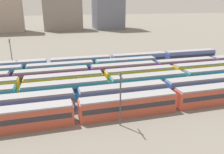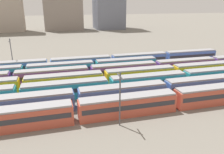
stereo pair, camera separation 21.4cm
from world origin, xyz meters
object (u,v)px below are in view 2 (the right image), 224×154
object	(u,v)px
train_track_0	(128,105)
train_track_6	(111,61)
train_track_5	(61,69)
train_track_1	(203,85)
train_track_4	(124,70)
catenary_pole_2	(120,97)
train_track_2	(148,82)
catenary_pole_1	(12,53)
train_track_3	(104,78)

from	to	relation	value
train_track_0	train_track_6	bearing A→B (deg)	80.75
train_track_5	train_track_6	bearing A→B (deg)	18.34
train_track_1	train_track_4	size ratio (longest dim) A/B	1.00
train_track_6	catenary_pole_2	xyz separation A→B (m)	(-7.64, -34.46, 3.25)
train_track_0	catenary_pole_2	size ratio (longest dim) A/B	6.04
train_track_5	train_track_2	bearing A→B (deg)	-39.23
train_track_5	catenary_pole_1	world-z (taller)	catenary_pole_1
train_track_0	train_track_1	distance (m)	20.26
train_track_4	train_track_6	size ratio (longest dim) A/B	1.25
train_track_0	catenary_pole_1	distance (m)	41.73
train_track_1	train_track_6	distance (m)	29.77
train_track_4	catenary_pole_1	xyz separation A→B (m)	(-29.87, 13.18, 3.50)
train_track_3	train_track_1	bearing A→B (deg)	-26.94
train_track_0	train_track_6	world-z (taller)	same
train_track_2	train_track_3	world-z (taller)	same
train_track_4	catenary_pole_1	size ratio (longest dim) A/B	9.63
train_track_2	catenary_pole_1	world-z (taller)	catenary_pole_1
train_track_0	train_track_2	bearing A→B (deg)	50.73
train_track_4	train_track_5	world-z (taller)	same
train_track_1	train_track_5	world-z (taller)	same
train_track_1	train_track_2	size ratio (longest dim) A/B	1.00
train_track_1	catenary_pole_1	world-z (taller)	catenary_pole_1
train_track_1	train_track_3	distance (m)	22.96
train_track_3	catenary_pole_2	bearing A→B (deg)	-95.07
train_track_2	train_track_5	distance (m)	24.67
train_track_1	train_track_4	bearing A→B (deg)	131.23
train_track_0	train_track_6	size ratio (longest dim) A/B	0.75
train_track_3	train_track_5	bearing A→B (deg)	133.06
train_track_1	train_track_6	xyz separation A→B (m)	(-14.49, 26.00, 0.00)
train_track_3	catenary_pole_2	world-z (taller)	catenary_pole_2
train_track_2	catenary_pole_2	world-z (taller)	catenary_pole_2
train_track_0	train_track_1	world-z (taller)	same
train_track_0	train_track_3	size ratio (longest dim) A/B	0.75
train_track_0	train_track_1	xyz separation A→B (m)	(19.58, 5.20, 0.00)
train_track_5	catenary_pole_1	distance (m)	15.95
catenary_pole_2	train_track_6	bearing A→B (deg)	77.49
train_track_1	train_track_2	distance (m)	12.23
train_track_3	train_track_6	bearing A→B (deg)	69.06
train_track_4	catenary_pole_1	world-z (taller)	catenary_pole_1
train_track_5	train_track_6	distance (m)	16.53
train_track_4	catenary_pole_2	bearing A→B (deg)	-109.39
catenary_pole_2	train_track_1	bearing A→B (deg)	20.91
train_track_1	train_track_4	distance (m)	20.74
train_track_1	train_track_6	bearing A→B (deg)	119.14
train_track_6	catenary_pole_1	distance (m)	29.39
train_track_4	train_track_5	size ratio (longest dim) A/B	1.68
train_track_2	train_track_5	size ratio (longest dim) A/B	1.68
train_track_0	catenary_pole_2	distance (m)	5.27
train_track_4	train_track_2	bearing A→B (deg)	-75.99
train_track_2	train_track_3	size ratio (longest dim) A/B	1.25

